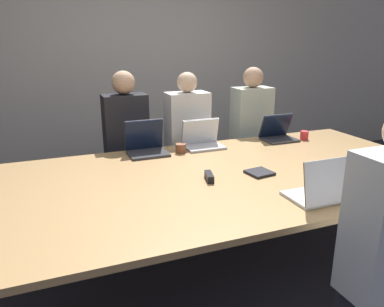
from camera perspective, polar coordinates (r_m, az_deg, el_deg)
name	(u,v)px	position (r m, az deg, el deg)	size (l,w,h in m)	color
ground_plane	(219,261)	(3.03, 4.13, -16.09)	(24.00, 24.00, 0.00)	#2D2D38
curtain_wall	(139,61)	(4.74, -8.08, 13.81)	(12.00, 0.06, 2.80)	beige
conference_table	(221,180)	(2.72, 4.43, -4.08)	(3.45, 1.70, 0.72)	tan
laptop_far_midleft	(146,144)	(3.20, -7.02, 1.46)	(0.33, 0.28, 0.28)	#333338
person_far_midleft	(127,147)	(3.61, -9.92, 0.97)	(0.40, 0.24, 1.39)	#2D2D38
cup_far_midleft	(181,148)	(3.20, -1.73, 0.81)	(0.09, 0.09, 0.08)	brown
laptop_near_midright	(322,189)	(2.37, 19.22, -5.11)	(0.35, 0.27, 0.28)	silver
laptop_far_right	(278,132)	(3.70, 12.90, 3.14)	(0.32, 0.25, 0.25)	#333338
person_far_right	(251,134)	(4.09, 8.91, 2.91)	(0.40, 0.24, 1.38)	#2D2D38
cup_far_right	(304,135)	(3.78, 16.74, 2.68)	(0.08, 0.08, 0.08)	red
laptop_far_center	(202,139)	(3.36, 1.56, 2.21)	(0.35, 0.24, 0.25)	#B7B7BC
person_far_center	(187,145)	(3.68, -0.71, 1.31)	(0.40, 0.24, 1.36)	#2D2D38
stapler	(209,177)	(2.59, 2.63, -3.54)	(0.08, 0.16, 0.05)	black
notebook	(259,173)	(2.75, 10.24, -2.88)	(0.19, 0.19, 0.02)	#232328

